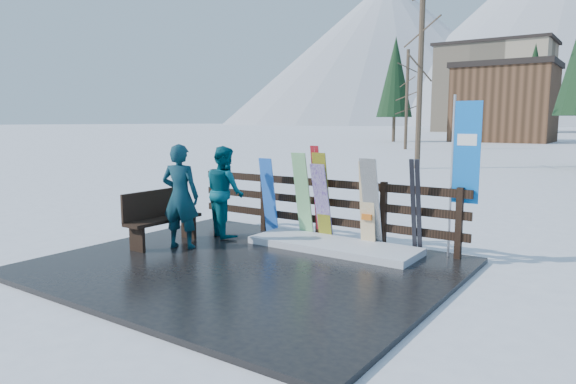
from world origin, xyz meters
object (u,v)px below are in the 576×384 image
Objects in this scene: snowboard_3 at (322,203)px; person_front at (180,196)px; snowboard_4 at (371,204)px; snowboard_1 at (303,196)px; snowboard_2 at (322,197)px; rental_flag at (463,158)px; bench at (161,216)px; person_back at (225,191)px; snowboard_5 at (367,205)px; snowboard_0 at (269,196)px.

person_front reaches higher than snowboard_3.
person_front is (-2.75, -1.79, 0.12)m from snowboard_4.
snowboard_3 is 0.98m from snowboard_4.
snowboard_4 is at bearing 0.00° from snowboard_1.
person_front is (-1.78, -1.79, 0.09)m from snowboard_2.
snowboard_2 is at bearing -173.59° from rental_flag.
bench is 0.87× the size of person_back.
snowboard_2 is (0.42, 0.00, 0.01)m from snowboard_1.
snowboard_4 is 0.89× the size of person_front.
snowboard_1 is at bearing -180.00° from snowboard_2.
snowboard_3 is at bearing 180.00° from snowboard_5.
bench is 3.66m from snowboard_5.
snowboard_0 is 1.21m from snowboard_3.
rental_flag is at bearing 23.76° from bench.
rental_flag reaches higher than bench.
snowboard_5 is at bearing -169.84° from rental_flag.
snowboard_2 is at bearing 38.16° from bench.
snowboard_2 is at bearing 0.00° from snowboard_1.
snowboard_0 is 2.18m from snowboard_4.
snowboard_0 is 0.83× the size of person_front.
snowboard_5 is at bearing 0.00° from snowboard_3.
snowboard_0 is at bearing -180.00° from snowboard_3.
snowboard_1 is at bearing -126.42° from person_back.
snowboard_2 reaches higher than snowboard_3.
rental_flag is (2.83, 0.27, 0.80)m from snowboard_1.
snowboard_5 is 1.75m from rental_flag.
snowboard_2 is 0.96× the size of person_back.
snowboard_4 is at bearing -0.00° from snowboard_3.
snowboard_5 is (-0.07, 0.00, -0.03)m from snowboard_4.
rental_flag is 1.44× the size of person_front.
snowboard_2 is 0.64× the size of rental_flag.
snowboard_3 is 1.88m from person_back.
snowboard_0 reaches higher than bench.
person_front reaches higher than snowboard_5.
snowboard_0 is at bearing -180.00° from snowboard_2.
bench is 5.23m from rental_flag.
snowboard_2 is at bearing -132.16° from person_back.
snowboard_4 is 3.28m from person_front.
snowboard_0 is 1.88m from person_front.
snowboard_3 is 2.58m from rental_flag.
snowboard_0 is at bearing 180.00° from snowboard_1.
snowboard_0 is at bearing -175.73° from rental_flag.
snowboard_2 is 0.90m from snowboard_5.
snowboard_4 is (2.18, 0.00, 0.04)m from snowboard_0.
person_front is (-1.35, -1.79, 0.09)m from snowboard_1.
snowboard_3 is 0.90m from snowboard_5.
person_front is 1.12m from person_back.
snowboard_5 is 0.84× the size of person_front.
snowboard_1 is 2.95m from rental_flag.
snowboard_1 reaches higher than snowboard_0.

